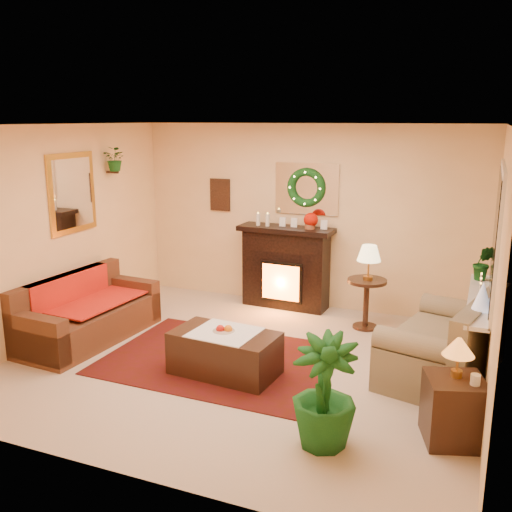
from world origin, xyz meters
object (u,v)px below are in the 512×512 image
at_px(side_table_round, 366,304).
at_px(coffee_table, 225,355).
at_px(sofa, 88,306).
at_px(loveseat, 443,338).
at_px(fireplace, 286,270).
at_px(end_table_square, 453,411).

height_order(side_table_round, coffee_table, side_table_round).
relative_size(sofa, loveseat, 1.18).
height_order(sofa, fireplace, fireplace).
distance_m(loveseat, side_table_round, 1.52).
xyz_separation_m(sofa, fireplace, (1.81, 2.12, 0.12)).
bearing_deg(end_table_square, loveseat, 98.86).
height_order(fireplace, end_table_square, fireplace).
distance_m(end_table_square, coffee_table, 2.38).
bearing_deg(fireplace, end_table_square, -46.38).
height_order(sofa, side_table_round, sofa).
xyz_separation_m(end_table_square, coffee_table, (-2.33, 0.45, -0.06)).
bearing_deg(loveseat, end_table_square, -67.35).
distance_m(sofa, fireplace, 2.79).
bearing_deg(side_table_round, fireplace, 160.54).
bearing_deg(fireplace, sofa, -128.14).
height_order(fireplace, side_table_round, fireplace).
bearing_deg(sofa, coffee_table, -3.80).
bearing_deg(coffee_table, side_table_round, 65.05).
relative_size(fireplace, end_table_square, 2.12).
xyz_separation_m(fireplace, end_table_square, (2.49, -2.84, -0.28)).
xyz_separation_m(fireplace, coffee_table, (0.16, -2.39, -0.34)).
relative_size(sofa, end_table_square, 3.24).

